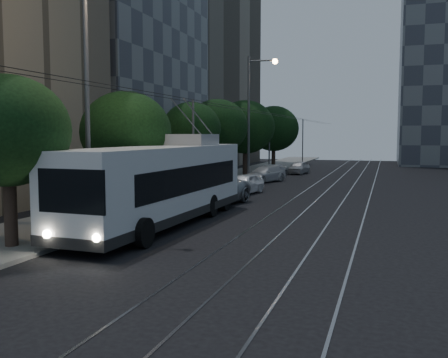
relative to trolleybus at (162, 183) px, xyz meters
The scene contains 20 objects.
ground 4.55m from the trolleybus, 29.94° to the right, with size 120.00×120.00×0.00m, color black.
sidewalk 18.42m from the trolleybus, 102.25° to the left, with size 5.00×90.00×0.15m, color gray.
tram_rails 19.02m from the trolleybus, 71.17° to the left, with size 4.52×90.00×0.02m.
overhead_wires 18.05m from the trolleybus, 94.36° to the left, with size 2.23×90.00×6.00m.
building_glass_mid 27.71m from the trolleybus, 127.69° to the left, with size 14.40×18.40×26.80m.
building_tan_far 45.54m from the trolleybus, 111.08° to the left, with size 14.40×22.40×34.80m.
trolleybus is the anchor object (origin of this frame).
pickup_silver 6.19m from the trolleybus, 91.67° to the left, with size 2.82×6.12×1.70m, color #A2A5AA.
car_white_a 12.01m from the trolleybus, 88.58° to the left, with size 1.60×3.98×1.36m, color white.
car_white_b 20.50m from the trolleybus, 90.98° to the left, with size 1.81×4.45×1.29m, color silver.
car_white_c 23.46m from the trolleybus, 91.20° to the left, with size 1.32×3.78×1.25m, color silver.
car_white_d 29.87m from the trolleybus, 88.25° to the left, with size 1.51×3.76×1.28m, color #B5B4B9.
tree_0 7.00m from the trolleybus, 115.83° to the right, with size 4.21×4.21×5.98m.
tree_1 4.18m from the trolleybus, 144.57° to the left, with size 4.45×4.45×6.07m.
tree_2 11.33m from the trolleybus, 105.15° to the left, with size 3.82×3.82×6.07m.
tree_3 16.35m from the trolleybus, 100.32° to the left, with size 4.56×4.56×6.59m.
tree_4 25.64m from the trolleybus, 97.64° to the left, with size 5.52×5.52×7.11m.
tree_5 35.47m from the trolleybus, 94.69° to the left, with size 5.61×5.61×7.10m.
streetlamp_near 5.77m from the trolleybus, 127.59° to the right, with size 2.73×0.44×11.50m.
streetlamp_far 20.44m from the trolleybus, 93.37° to the left, with size 2.47×0.44×10.26m.
Camera 1 is at (5.71, -17.64, 3.98)m, focal length 40.00 mm.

